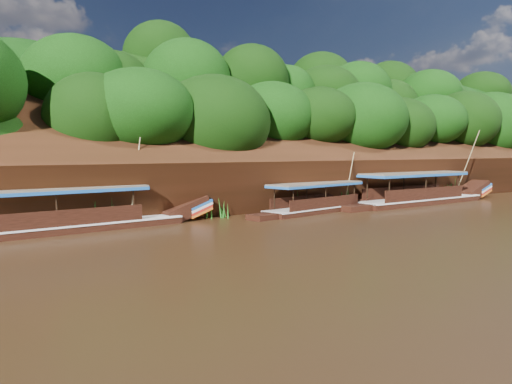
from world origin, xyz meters
TOP-DOWN VIEW (x-y plane):
  - ground at (0.00, 0.00)m, footprint 160.00×160.00m
  - riverbank at (-0.01, 22.73)m, footprint 120.00×30.06m
  - boat_0 at (13.61, 7.53)m, footprint 16.63×3.21m
  - boat_1 at (2.99, 8.21)m, footprint 12.66×3.96m
  - boat_2 at (-14.65, 9.03)m, footprint 15.89×3.51m
  - reeds at (-4.18, 9.36)m, footprint 48.28×2.19m

SIDE VIEW (x-z plane):
  - ground at x=0.00m, z-range 0.00..0.00m
  - boat_1 at x=2.99m, z-range -1.90..2.88m
  - boat_2 at x=-14.65m, z-range -2.36..3.48m
  - boat_0 at x=13.61m, z-range -2.77..3.98m
  - reeds at x=-4.18m, z-range -0.18..1.98m
  - riverbank at x=-0.01m, z-range -7.81..11.59m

